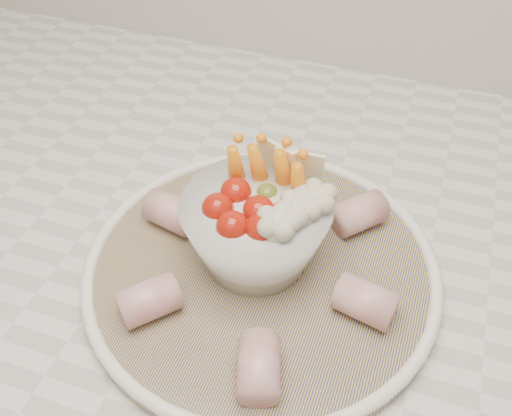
% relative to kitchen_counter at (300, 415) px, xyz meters
% --- Properties ---
extents(kitchen_counter, '(2.04, 0.62, 0.92)m').
position_rel_kitchen_counter_xyz_m(kitchen_counter, '(0.00, 0.00, 0.00)').
color(kitchen_counter, '#C2B595').
rests_on(kitchen_counter, ground).
extents(serving_platter, '(0.34, 0.34, 0.02)m').
position_rel_kitchen_counter_xyz_m(serving_platter, '(-0.04, -0.10, 0.47)').
color(serving_platter, navy).
rests_on(serving_platter, kitchen_counter).
extents(veggie_bowl, '(0.14, 0.14, 0.11)m').
position_rel_kitchen_counter_xyz_m(veggie_bowl, '(-0.04, -0.09, 0.52)').
color(veggie_bowl, silver).
rests_on(veggie_bowl, serving_platter).
extents(cured_meat_rolls, '(0.26, 0.28, 0.03)m').
position_rel_kitchen_counter_xyz_m(cured_meat_rolls, '(-0.04, -0.10, 0.49)').
color(cured_meat_rolls, '#B45259').
rests_on(cured_meat_rolls, serving_platter).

